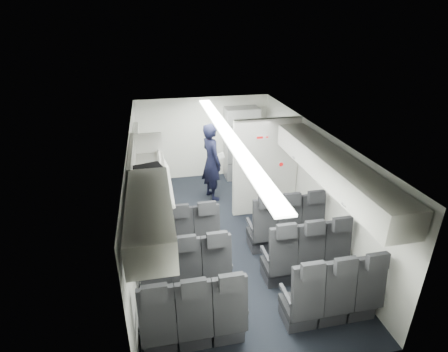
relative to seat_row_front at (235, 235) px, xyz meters
name	(u,v)px	position (x,y,z in m)	size (l,w,h in m)	color
cabin_shell	(228,186)	(0.00, 0.53, 0.72)	(3.41, 6.01, 2.16)	black
seat_row_front	(235,235)	(0.00, 0.00, 0.00)	(3.33, 0.56, 1.24)	black
seat_row_mid	(248,266)	(0.00, -0.90, 0.00)	(3.33, 0.56, 1.24)	black
seat_row_rear	(265,309)	(0.00, -1.80, 0.00)	(3.33, 0.56, 1.24)	black
overhead_bin_left_rear	(150,215)	(-1.40, -1.47, 1.46)	(0.53, 1.80, 0.40)	silver
overhead_bin_left_front_open	(146,167)	(-1.44, 0.28, 1.33)	(0.64, 1.70, 0.72)	#9E9E93
overhead_bin_right_rear	(363,193)	(1.40, -1.47, 1.46)	(0.53, 1.80, 0.40)	silver
overhead_bin_right_front	(308,148)	(1.40, 0.28, 1.46)	(0.53, 1.70, 0.40)	silver
bulkhead_partition	(265,167)	(0.98, 1.33, 0.67)	(1.40, 0.15, 2.13)	silver
galley_unit	(241,144)	(0.95, 3.25, 0.55)	(0.85, 0.52, 1.90)	#939399
boarding_door	(140,169)	(-1.64, 2.09, 0.55)	(0.12, 1.27, 1.86)	silver
flight_attendant	(212,162)	(-0.02, 2.24, 0.52)	(0.67, 0.44, 1.84)	black
carry_on_bag	(148,174)	(-1.41, -0.10, 1.38)	(0.42, 0.29, 0.25)	black
papers	(220,156)	(0.17, 2.19, 0.66)	(0.20, 0.02, 0.14)	white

